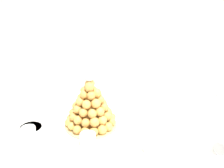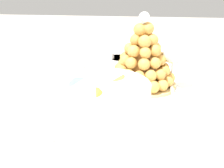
% 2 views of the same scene
% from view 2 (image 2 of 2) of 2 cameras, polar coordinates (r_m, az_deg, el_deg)
% --- Properties ---
extents(buffet_table, '(1.42, 0.77, 0.79)m').
position_cam_2_polar(buffet_table, '(0.96, 3.01, -10.18)').
color(buffet_table, brown).
rests_on(buffet_table, ground_plane).
extents(serving_tray, '(0.67, 0.33, 0.02)m').
position_cam_2_polar(serving_tray, '(1.04, 1.76, -0.68)').
color(serving_tray, white).
rests_on(serving_tray, buffet_table).
extents(croquembouche, '(0.23, 0.23, 0.25)m').
position_cam_2_polar(croquembouche, '(1.02, 5.68, 4.61)').
color(croquembouche, tan).
rests_on(croquembouche, serving_tray).
extents(dessert_cup_left, '(0.06, 0.06, 0.05)m').
position_cam_2_polar(dessert_cup_left, '(1.26, -0.94, 4.83)').
color(dessert_cup_left, silver).
rests_on(dessert_cup_left, serving_tray).
extents(dessert_cup_mid_left, '(0.06, 0.06, 0.06)m').
position_cam_2_polar(dessert_cup_mid_left, '(1.03, -2.70, 0.82)').
color(dessert_cup_mid_left, silver).
rests_on(dessert_cup_mid_left, serving_tray).
extents(dessert_cup_centre, '(0.05, 0.05, 0.05)m').
position_cam_2_polar(dessert_cup_centre, '(0.81, -4.67, -5.52)').
color(dessert_cup_centre, silver).
rests_on(dessert_cup_centre, serving_tray).
extents(creme_brulee_ramekin, '(0.10, 0.10, 0.02)m').
position_cam_2_polar(creme_brulee_ramekin, '(1.28, 1.33, 4.49)').
color(creme_brulee_ramekin, white).
rests_on(creme_brulee_ramekin, serving_tray).
extents(macaron_goblet, '(0.14, 0.14, 0.25)m').
position_cam_2_polar(macaron_goblet, '(0.50, -1.66, -9.23)').
color(macaron_goblet, white).
rests_on(macaron_goblet, buffet_table).
extents(wine_glass, '(0.07, 0.07, 0.16)m').
position_cam_2_polar(wine_glass, '(1.03, 11.21, 5.16)').
color(wine_glass, silver).
rests_on(wine_glass, buffet_table).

